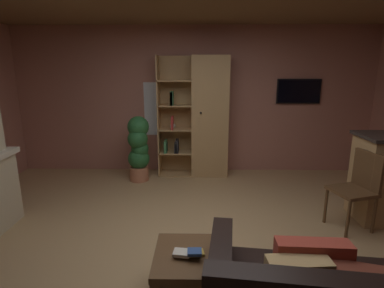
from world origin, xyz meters
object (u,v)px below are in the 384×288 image
at_px(bookshelf_cabinet, 205,118).
at_px(potted_floor_plant, 139,147).
at_px(dining_chair, 358,185).
at_px(table_book_2, 195,252).
at_px(table_book_0, 195,253).
at_px(table_book_1, 182,253).
at_px(wall_mounted_tv, 299,91).
at_px(coffee_table, 191,263).

relative_size(bookshelf_cabinet, potted_floor_plant, 1.89).
bearing_deg(dining_chair, table_book_2, -145.98).
height_order(table_book_0, table_book_1, table_book_1).
height_order(potted_floor_plant, wall_mounted_tv, wall_mounted_tv).
distance_m(potted_floor_plant, wall_mounted_tv, 2.93).
bearing_deg(table_book_0, table_book_2, -96.41).
relative_size(bookshelf_cabinet, table_book_1, 15.92).
bearing_deg(bookshelf_cabinet, table_book_0, -92.53).
bearing_deg(bookshelf_cabinet, table_book_1, -94.47).
distance_m(table_book_1, wall_mounted_tv, 3.95).
height_order(coffee_table, table_book_0, table_book_0).
bearing_deg(bookshelf_cabinet, coffee_table, -93.17).
bearing_deg(potted_floor_plant, table_book_1, -72.89).
relative_size(table_book_0, potted_floor_plant, 0.12).
relative_size(table_book_0, table_book_2, 1.22).
bearing_deg(bookshelf_cabinet, wall_mounted_tv, 7.32).
relative_size(table_book_1, table_book_2, 1.18).
bearing_deg(table_book_1, table_book_0, 18.39).
xyz_separation_m(table_book_1, table_book_2, (0.10, -0.02, 0.03)).
height_order(bookshelf_cabinet, coffee_table, bookshelf_cabinet).
xyz_separation_m(bookshelf_cabinet, table_book_0, (-0.14, -3.07, -0.59)).
bearing_deg(table_book_1, coffee_table, 29.12).
bearing_deg(table_book_0, table_book_1, -161.61).
relative_size(table_book_2, wall_mounted_tv, 0.14).
xyz_separation_m(table_book_0, table_book_1, (-0.11, -0.04, 0.02)).
height_order(bookshelf_cabinet, dining_chair, bookshelf_cabinet).
relative_size(coffee_table, table_book_2, 5.55).
height_order(bookshelf_cabinet, table_book_0, bookshelf_cabinet).
distance_m(table_book_2, potted_floor_plant, 2.96).
xyz_separation_m(table_book_2, wall_mounted_tv, (1.79, 3.34, 0.99)).
xyz_separation_m(table_book_2, potted_floor_plant, (-0.95, 2.80, 0.10)).
bearing_deg(coffee_table, table_book_2, -67.67).
bearing_deg(potted_floor_plant, bookshelf_cabinet, 16.79).
distance_m(table_book_1, dining_chair, 2.35).
bearing_deg(coffee_table, table_book_0, -8.77).
bearing_deg(coffee_table, wall_mounted_tv, 61.04).
bearing_deg(dining_chair, wall_mounted_tv, 92.74).
xyz_separation_m(coffee_table, dining_chair, (1.91, 1.21, 0.20)).
bearing_deg(table_book_2, coffee_table, 112.33).
bearing_deg(table_book_0, potted_floor_plant, 109.33).
relative_size(bookshelf_cabinet, table_book_0, 15.45).
bearing_deg(table_book_2, table_book_0, 83.59).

